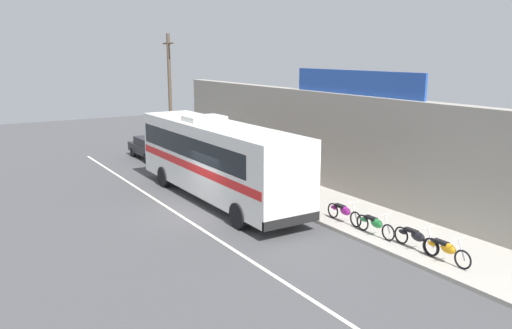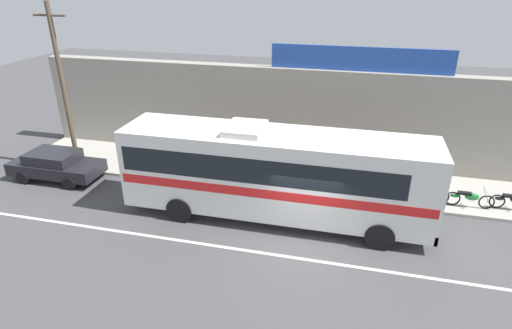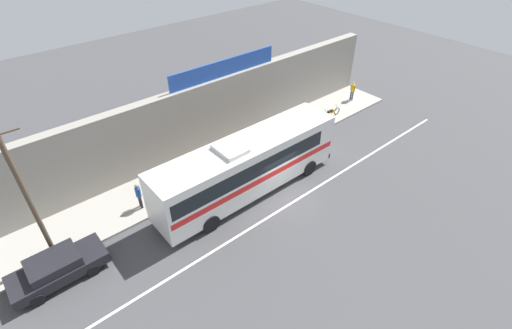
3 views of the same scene
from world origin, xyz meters
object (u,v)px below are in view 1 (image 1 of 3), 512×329
Objects in this scene: intercity_bus at (216,156)px; motorcycle_blue at (375,224)px; parked_car at (152,147)px; pedestrian_near_shop at (214,151)px; motorcycle_black at (445,249)px; motorcycle_red at (415,237)px; utility_pole at (170,93)px; motorcycle_orange at (344,212)px.

intercity_bus is 8.22m from motorcycle_blue.
parked_car is 2.52× the size of pedestrian_near_shop.
intercity_bus is 6.38× the size of motorcycle_black.
parked_car is at bearing -175.00° from motorcycle_red.
motorcycle_red is (19.84, 0.44, -3.57)m from utility_pole.
motorcycle_blue is (1.73, -0.05, 0.00)m from motorcycle_orange.
parked_car is 18.35m from motorcycle_blue.
motorcycle_orange is (16.37, 0.30, -3.57)m from utility_pole.
pedestrian_near_shop is (-5.54, 2.77, -0.95)m from intercity_bus.
intercity_bus is at bearing -11.92° from utility_pole.
motorcycle_orange is at bearing -177.74° from motorcycle_red.
utility_pole reaches higher than motorcycle_orange.
utility_pole is at bearing 168.08° from intercity_bus.
parked_car is at bearing -97.69° from utility_pole.
utility_pole is at bearing -178.74° from motorcycle_red.
intercity_bus reaches higher than motorcycle_blue.
motorcycle_black is at bearing -2.20° from motorcycle_red.
utility_pole is (0.18, 1.31, 3.39)m from parked_car.
pedestrian_near_shop reaches higher than parked_car.
motorcycle_red is at bearing 1.26° from utility_pole.
motorcycle_red is (20.02, 1.75, -0.17)m from parked_car.
pedestrian_near_shop reaches higher than motorcycle_red.
intercity_bus is at bearing -166.42° from motorcycle_black.
motorcycle_red is (-1.26, 0.05, 0.00)m from motorcycle_black.
utility_pole reaches higher than parked_car.
parked_car is 5.40m from pedestrian_near_shop.
pedestrian_near_shop is at bearing 20.58° from parked_car.
utility_pole is 21.40m from motorcycle_black.
motorcycle_blue and motorcycle_black have the same top height.
intercity_bus is 6.06× the size of motorcycle_orange.
parked_car is at bearing -174.43° from motorcycle_orange.
motorcycle_orange is at bearing 5.57° from parked_car.
motorcycle_blue is 2.99m from motorcycle_black.
pedestrian_near_shop is (-11.51, 0.28, 0.55)m from motorcycle_orange.
motorcycle_black is 1.10× the size of pedestrian_near_shop.
motorcycle_red is at bearing -0.54° from pedestrian_near_shop.
parked_car is 2.18× the size of motorcycle_orange.
utility_pole is 4.01× the size of motorcycle_red.
utility_pole reaches higher than motorcycle_red.
motorcycle_blue is (18.28, 1.57, -0.17)m from parked_car.
intercity_bus is 11.11m from motorcycle_black.
intercity_bus is 1.53× the size of utility_pole.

